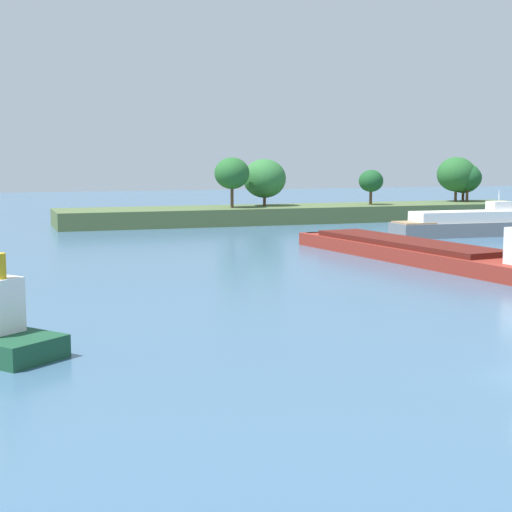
# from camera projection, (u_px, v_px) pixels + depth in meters

# --- Properties ---
(treeline_island) EXTENTS (73.38, 11.47, 9.56)m
(treeline_island) POSITION_uv_depth(u_px,v_px,m) (329.00, 202.00, 117.37)
(treeline_island) COLOR #4C6038
(treeline_island) RESTS_ON ground
(white_riverboat) EXTENTS (22.01, 5.32, 5.51)m
(white_riverboat) POSITION_uv_depth(u_px,v_px,m) (478.00, 224.00, 94.26)
(white_riverboat) COLOR slate
(white_riverboat) RESTS_ON ground
(cargo_barge) EXTENTS (9.88, 33.13, 5.90)m
(cargo_barge) POSITION_uv_depth(u_px,v_px,m) (420.00, 251.00, 70.40)
(cargo_barge) COLOR maroon
(cargo_barge) RESTS_ON ground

